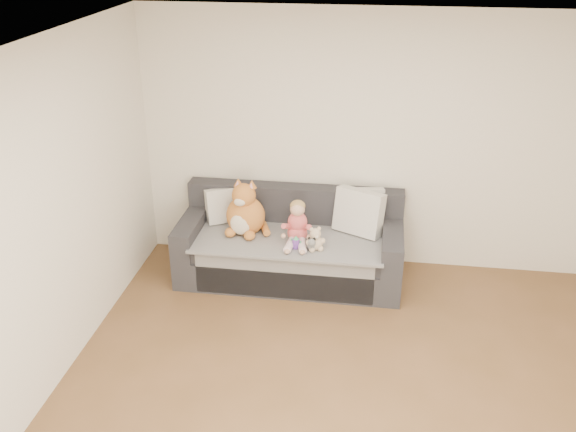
# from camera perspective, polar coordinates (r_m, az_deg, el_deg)

# --- Properties ---
(room_shell) EXTENTS (5.00, 5.00, 5.00)m
(room_shell) POSITION_cam_1_polar(r_m,az_deg,el_deg) (4.48, 5.87, -2.06)
(room_shell) COLOR brown
(room_shell) RESTS_ON ground
(sofa) EXTENTS (2.20, 0.94, 0.85)m
(sofa) POSITION_cam_1_polar(r_m,az_deg,el_deg) (6.44, 0.25, -2.82)
(sofa) COLOR #25252A
(sofa) RESTS_ON ground
(cushion_left) EXTENTS (0.42, 0.34, 0.37)m
(cushion_left) POSITION_cam_1_polar(r_m,az_deg,el_deg) (6.58, -5.62, 0.98)
(cushion_left) COLOR beige
(cushion_left) RESTS_ON sofa
(cushion_right_back) EXTENTS (0.47, 0.27, 0.42)m
(cushion_right_back) POSITION_cam_1_polar(r_m,az_deg,el_deg) (6.46, 6.54, 0.69)
(cushion_right_back) COLOR beige
(cushion_right_back) RESTS_ON sofa
(cushion_right_front) EXTENTS (0.53, 0.40, 0.46)m
(cushion_right_front) POSITION_cam_1_polar(r_m,az_deg,el_deg) (6.33, 6.32, 0.35)
(cushion_right_front) COLOR beige
(cushion_right_front) RESTS_ON sofa
(toddler) EXTENTS (0.30, 0.42, 0.42)m
(toddler) POSITION_cam_1_polar(r_m,az_deg,el_deg) (6.14, 0.82, -0.80)
(toddler) COLOR #CC5748
(toddler) RESTS_ON sofa
(plush_cat) EXTENTS (0.46, 0.40, 0.59)m
(plush_cat) POSITION_cam_1_polar(r_m,az_deg,el_deg) (6.30, -3.83, 0.29)
(plush_cat) COLOR #C8852C
(plush_cat) RESTS_ON sofa
(teddy_bear) EXTENTS (0.18, 0.15, 0.24)m
(teddy_bear) POSITION_cam_1_polar(r_m,az_deg,el_deg) (6.02, 2.44, -2.20)
(teddy_bear) COLOR tan
(teddy_bear) RESTS_ON sofa
(plush_cow) EXTENTS (0.13, 0.19, 0.16)m
(plush_cow) POSITION_cam_1_polar(r_m,az_deg,el_deg) (6.04, 2.18, -2.44)
(plush_cow) COLOR white
(plush_cow) RESTS_ON sofa
(sippy_cup) EXTENTS (0.11, 0.09, 0.13)m
(sippy_cup) POSITION_cam_1_polar(r_m,az_deg,el_deg) (6.05, 0.72, -2.33)
(sippy_cup) COLOR #6E3DA8
(sippy_cup) RESTS_ON sofa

